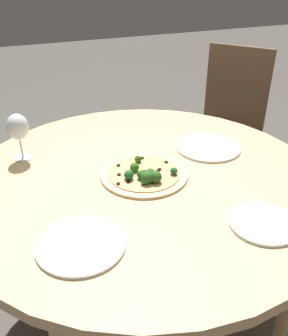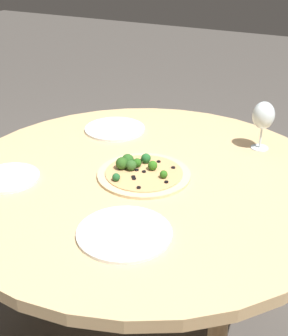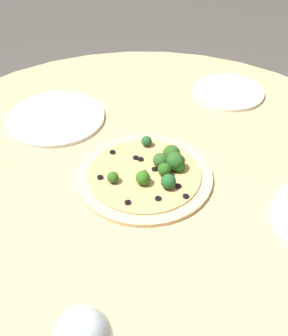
# 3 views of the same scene
# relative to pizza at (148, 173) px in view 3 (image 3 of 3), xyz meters

# --- Properties ---
(dining_table) EXTENTS (1.32, 1.32, 0.72)m
(dining_table) POSITION_rel_pizza_xyz_m (0.01, -0.00, -0.06)
(dining_table) COLOR tan
(dining_table) RESTS_ON ground_plane
(pizza) EXTENTS (0.32, 0.32, 0.06)m
(pizza) POSITION_rel_pizza_xyz_m (0.00, 0.00, 0.00)
(pizza) COLOR #DBBC89
(pizza) RESTS_ON dining_table
(plate_near) EXTENTS (0.27, 0.27, 0.01)m
(plate_near) POSITION_rel_pizza_xyz_m (0.11, -0.33, -0.01)
(plate_near) COLOR silver
(plate_near) RESTS_ON dining_table
(plate_far) EXTENTS (0.21, 0.21, 0.01)m
(plate_far) POSITION_rel_pizza_xyz_m (-0.39, -0.22, -0.01)
(plate_far) COLOR silver
(plate_far) RESTS_ON dining_table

